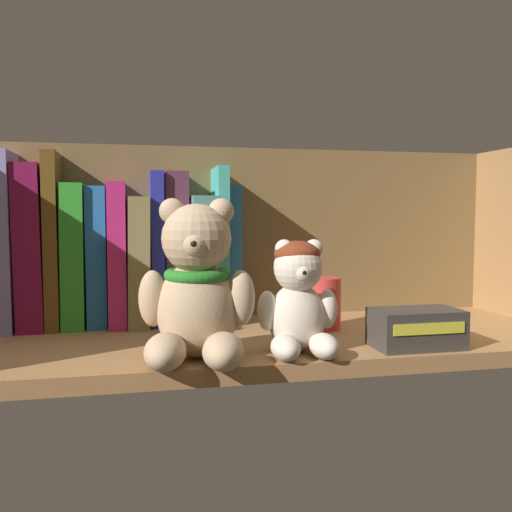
{
  "coord_description": "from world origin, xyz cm",
  "views": [
    {
      "loc": [
        -16.83,
        -71.3,
        18.11
      ],
      "look_at": [
        -1.35,
        0.0,
        12.65
      ],
      "focal_mm": 38.98,
      "sensor_mm": 36.0,
      "label": 1
    }
  ],
  "objects_px": {
    "book_5": "(98,256)",
    "book_6": "(118,254)",
    "teddy_bear_larger": "(197,291)",
    "book_10": "(200,259)",
    "book_11": "(218,245)",
    "pillar_candle": "(324,303)",
    "book_8": "(157,248)",
    "book_3": "(55,241)",
    "book_12": "(231,253)",
    "book_1": "(7,241)",
    "book_2": "(34,247)",
    "book_4": "(75,255)",
    "teddy_bear_smaller": "(298,299)",
    "book_9": "(176,248)",
    "book_7": "(139,261)",
    "small_product_box": "(416,328)"
  },
  "relations": [
    {
      "from": "book_1",
      "to": "book_9",
      "type": "distance_m",
      "value": 0.24
    },
    {
      "from": "book_5",
      "to": "book_10",
      "type": "xyz_separation_m",
      "value": [
        0.15,
        0.0,
        -0.01
      ]
    },
    {
      "from": "book_3",
      "to": "pillar_candle",
      "type": "distance_m",
      "value": 0.39
    },
    {
      "from": "book_3",
      "to": "book_12",
      "type": "xyz_separation_m",
      "value": [
        0.26,
        0.0,
        -0.02
      ]
    },
    {
      "from": "book_5",
      "to": "book_6",
      "type": "relative_size",
      "value": 0.97
    },
    {
      "from": "book_10",
      "to": "teddy_bear_larger",
      "type": "height_order",
      "value": "book_10"
    },
    {
      "from": "book_4",
      "to": "pillar_candle",
      "type": "distance_m",
      "value": 0.37
    },
    {
      "from": "book_3",
      "to": "book_11",
      "type": "relative_size",
      "value": 1.07
    },
    {
      "from": "book_9",
      "to": "book_7",
      "type": "bearing_deg",
      "value": 180.0
    },
    {
      "from": "book_2",
      "to": "book_9",
      "type": "relative_size",
      "value": 1.03
    },
    {
      "from": "book_1",
      "to": "teddy_bear_smaller",
      "type": "relative_size",
      "value": 1.86
    },
    {
      "from": "teddy_bear_larger",
      "to": "book_10",
      "type": "bearing_deg",
      "value": 82.58
    },
    {
      "from": "book_6",
      "to": "book_8",
      "type": "xyz_separation_m",
      "value": [
        0.06,
        0.0,
        0.01
      ]
    },
    {
      "from": "book_4",
      "to": "book_6",
      "type": "height_order",
      "value": "book_6"
    },
    {
      "from": "book_6",
      "to": "small_product_box",
      "type": "height_order",
      "value": "book_6"
    },
    {
      "from": "book_5",
      "to": "book_12",
      "type": "distance_m",
      "value": 0.2
    },
    {
      "from": "book_10",
      "to": "pillar_candle",
      "type": "xyz_separation_m",
      "value": [
        0.16,
        -0.1,
        -0.06
      ]
    },
    {
      "from": "book_8",
      "to": "book_12",
      "type": "bearing_deg",
      "value": 0.0
    },
    {
      "from": "book_2",
      "to": "book_6",
      "type": "height_order",
      "value": "book_2"
    },
    {
      "from": "book_2",
      "to": "book_10",
      "type": "xyz_separation_m",
      "value": [
        0.24,
        0.0,
        -0.02
      ]
    },
    {
      "from": "book_3",
      "to": "book_8",
      "type": "distance_m",
      "value": 0.14
    },
    {
      "from": "book_2",
      "to": "book_5",
      "type": "height_order",
      "value": "book_2"
    },
    {
      "from": "book_8",
      "to": "book_2",
      "type": "bearing_deg",
      "value": 180.0
    },
    {
      "from": "book_2",
      "to": "small_product_box",
      "type": "distance_m",
      "value": 0.53
    },
    {
      "from": "book_4",
      "to": "teddy_bear_smaller",
      "type": "distance_m",
      "value": 0.35
    },
    {
      "from": "book_2",
      "to": "small_product_box",
      "type": "relative_size",
      "value": 2.18
    },
    {
      "from": "teddy_bear_smaller",
      "to": "book_9",
      "type": "bearing_deg",
      "value": 119.06
    },
    {
      "from": "book_6",
      "to": "book_11",
      "type": "bearing_deg",
      "value": 0.0
    },
    {
      "from": "book_5",
      "to": "book_9",
      "type": "relative_size",
      "value": 0.9
    },
    {
      "from": "book_8",
      "to": "book_9",
      "type": "height_order",
      "value": "same"
    },
    {
      "from": "book_3",
      "to": "teddy_bear_larger",
      "type": "height_order",
      "value": "book_3"
    },
    {
      "from": "book_1",
      "to": "book_4",
      "type": "bearing_deg",
      "value": 0.0
    },
    {
      "from": "book_11",
      "to": "pillar_candle",
      "type": "relative_size",
      "value": 3.16
    },
    {
      "from": "book_12",
      "to": "teddy_bear_larger",
      "type": "xyz_separation_m",
      "value": [
        -0.08,
        -0.23,
        -0.03
      ]
    },
    {
      "from": "book_1",
      "to": "book_8",
      "type": "xyz_separation_m",
      "value": [
        0.21,
        0.0,
        -0.01
      ]
    },
    {
      "from": "book_4",
      "to": "book_12",
      "type": "bearing_deg",
      "value": 0.0
    },
    {
      "from": "book_11",
      "to": "book_12",
      "type": "bearing_deg",
      "value": 0.0
    },
    {
      "from": "book_1",
      "to": "small_product_box",
      "type": "relative_size",
      "value": 2.33
    },
    {
      "from": "book_1",
      "to": "book_12",
      "type": "height_order",
      "value": "book_1"
    },
    {
      "from": "book_5",
      "to": "book_10",
      "type": "distance_m",
      "value": 0.15
    },
    {
      "from": "book_8",
      "to": "book_10",
      "type": "xyz_separation_m",
      "value": [
        0.06,
        0.0,
        -0.02
      ]
    },
    {
      "from": "teddy_bear_larger",
      "to": "book_6",
      "type": "bearing_deg",
      "value": 111.64
    },
    {
      "from": "book_1",
      "to": "pillar_candle",
      "type": "distance_m",
      "value": 0.46
    },
    {
      "from": "book_4",
      "to": "book_5",
      "type": "relative_size",
      "value": 1.02
    },
    {
      "from": "book_4",
      "to": "book_9",
      "type": "distance_m",
      "value": 0.14
    },
    {
      "from": "book_5",
      "to": "small_product_box",
      "type": "distance_m",
      "value": 0.46
    },
    {
      "from": "book_8",
      "to": "book_6",
      "type": "bearing_deg",
      "value": 180.0
    },
    {
      "from": "book_6",
      "to": "book_3",
      "type": "bearing_deg",
      "value": 180.0
    },
    {
      "from": "book_12",
      "to": "book_5",
      "type": "bearing_deg",
      "value": 180.0
    },
    {
      "from": "book_11",
      "to": "book_8",
      "type": "bearing_deg",
      "value": 180.0
    }
  ]
}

